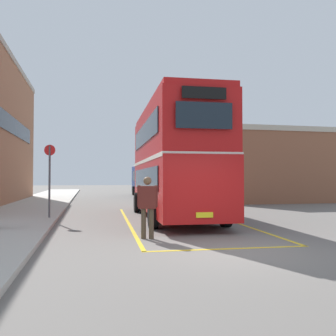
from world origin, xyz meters
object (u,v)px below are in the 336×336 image
Objects in this scene: single_deck_bus at (151,179)px; pedestrian_boarding at (147,203)px; double_decker_bus at (173,160)px; bus_stop_sign at (50,174)px.

single_deck_bus is 5.12× the size of pedestrian_boarding.
single_deck_bus is 24.03m from pedestrian_boarding.
double_decker_bus is 5.15m from bus_stop_sign.
single_deck_bus is at bearing 83.39° from double_decker_bus.
single_deck_bus reaches higher than pedestrian_boarding.
bus_stop_sign is (-7.27, -18.55, 0.25)m from single_deck_bus.
pedestrian_boarding is at bearing -111.10° from double_decker_bus.
bus_stop_sign is at bearing 178.53° from double_decker_bus.
pedestrian_boarding is (-4.09, -23.67, -0.61)m from single_deck_bus.
double_decker_bus reaches higher than bus_stop_sign.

